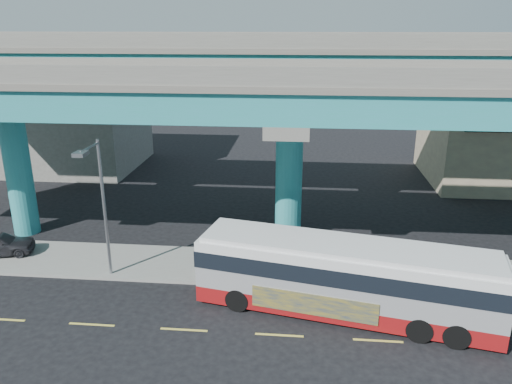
# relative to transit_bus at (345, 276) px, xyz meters

# --- Properties ---
(ground) EXTENTS (120.00, 120.00, 0.00)m
(ground) POSITION_rel_transit_bus_xyz_m (-2.72, -1.69, -1.82)
(ground) COLOR black
(ground) RESTS_ON ground
(sidewalk) EXTENTS (70.00, 4.00, 0.15)m
(sidewalk) POSITION_rel_transit_bus_xyz_m (-2.72, 3.81, -1.75)
(sidewalk) COLOR gray
(sidewalk) RESTS_ON ground
(lane_markings) EXTENTS (58.00, 0.12, 0.01)m
(lane_markings) POSITION_rel_transit_bus_xyz_m (-2.72, -1.99, -1.82)
(lane_markings) COLOR #D8C64C
(lane_markings) RESTS_ON ground
(viaduct) EXTENTS (52.00, 12.40, 11.70)m
(viaduct) POSITION_rel_transit_bus_xyz_m (-2.72, 7.41, 7.32)
(viaduct) COLOR teal
(viaduct) RESTS_ON ground
(building_concrete) EXTENTS (12.00, 10.00, 9.00)m
(building_concrete) POSITION_rel_transit_bus_xyz_m (-22.72, 22.31, 2.68)
(building_concrete) COLOR gray
(building_concrete) RESTS_ON ground
(transit_bus) EXTENTS (13.24, 5.38, 3.33)m
(transit_bus) POSITION_rel_transit_bus_xyz_m (0.00, 0.00, 0.00)
(transit_bus) COLOR maroon
(transit_bus) RESTS_ON ground
(street_lamp) EXTENTS (0.50, 2.31, 6.95)m
(street_lamp) POSITION_rel_transit_bus_xyz_m (-11.50, 1.77, 2.89)
(street_lamp) COLOR gray
(street_lamp) RESTS_ON sidewalk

